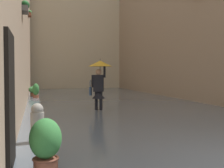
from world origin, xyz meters
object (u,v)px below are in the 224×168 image
Objects in this scene: person_wading at (99,76)px; mooring_bollard at (37,126)px; potted_plant_far_right at (36,92)px; potted_plant_mid_right at (46,146)px; potted_plant_near_right at (34,91)px.

person_wading is 5.24m from mooring_bollard.
mooring_bollard is (-0.02, 10.57, -0.02)m from potted_plant_far_right.
potted_plant_mid_right is 0.97× the size of mooring_bollard.
potted_plant_mid_right is (2.23, 6.39, -0.93)m from person_wading.
person_wading is at bearing -109.23° from potted_plant_mid_right.
person_wading is 2.28× the size of potted_plant_mid_right.
potted_plant_near_right is at bearing -84.63° from potted_plant_far_right.
potted_plant_near_right is at bearing -89.01° from potted_plant_mid_right.
person_wading is at bearing -116.97° from mooring_bollard.
potted_plant_far_right is at bearing 95.37° from potted_plant_near_right.
potted_plant_mid_right is (-0.24, 13.59, 0.07)m from potted_plant_near_right.
potted_plant_far_right is (-0.11, 1.22, 0.05)m from potted_plant_near_right.
person_wading is 2.80× the size of potted_plant_near_right.
mooring_bollard is (-0.13, 11.79, 0.03)m from potted_plant_near_right.
potted_plant_mid_right is at bearing 90.99° from potted_plant_near_right.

